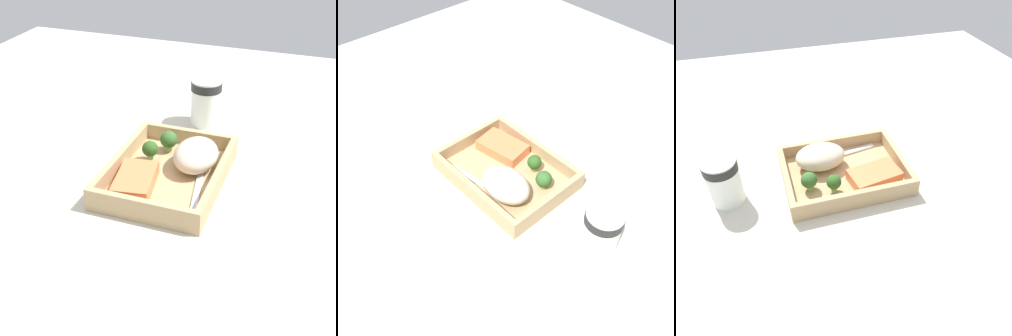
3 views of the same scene
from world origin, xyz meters
TOP-DOWN VIEW (x-y plane):
  - ground_plane at (0.00, 0.00)cm, footprint 160.00×160.00cm
  - takeout_tray at (0.00, 0.00)cm, footprint 26.59×19.97cm
  - tray_rim at (0.00, 0.00)cm, footprint 26.59×19.97cm
  - salmon_fillet at (-5.60, 4.05)cm, footprint 11.54×8.10cm
  - mashed_potatoes at (4.34, -3.97)cm, footprint 11.14×8.09cm
  - broccoli_floret_1 at (3.60, 4.91)cm, footprint 3.09×3.09cm
  - broccoli_floret_2 at (8.34, 2.84)cm, footprint 3.42×3.42cm
  - fork at (-0.71, -6.15)cm, footprint 15.85×4.35cm
  - paper_cup at (24.84, 0.25)cm, footprint 6.81×6.81cm

SIDE VIEW (x-z plane):
  - ground_plane at x=0.00cm, z-range -2.00..0.00cm
  - takeout_tray at x=0.00cm, z-range 0.00..1.20cm
  - fork at x=-0.71cm, z-range 1.20..1.64cm
  - salmon_fillet at x=-5.60cm, z-range 1.20..3.75cm
  - tray_rim at x=0.00cm, z-range 1.20..4.27cm
  - broccoli_floret_2 at x=8.34cm, z-range 1.52..5.81cm
  - broccoli_floret_1 at x=3.60cm, z-range 1.61..5.80cm
  - mashed_potatoes at x=4.34cm, z-range 1.20..6.46cm
  - paper_cup at x=24.84cm, z-range 0.61..10.94cm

